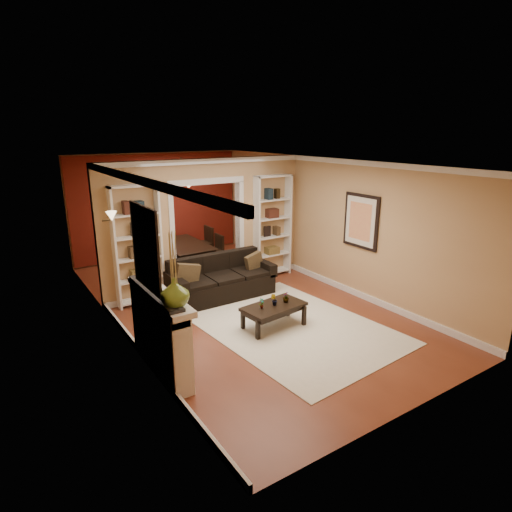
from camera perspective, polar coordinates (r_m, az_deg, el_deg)
floor at (r=8.39m, az=-2.55°, el=-6.30°), size 8.00×8.00×0.00m
ceiling at (r=7.76m, az=-2.81°, el=12.42°), size 8.00×8.00×0.00m
wall_back at (r=11.53m, az=-12.93°, el=6.60°), size 8.00×0.00×8.00m
wall_front at (r=5.11m, az=21.00°, el=-6.48°), size 8.00×0.00×8.00m
wall_left at (r=7.13m, az=-18.41°, el=0.19°), size 0.00×8.00×8.00m
wall_right at (r=9.28m, az=9.40°, el=4.47°), size 0.00×8.00×8.00m
partition_wall at (r=9.00m, az=-6.58°, el=4.20°), size 4.50×0.15×2.70m
red_back_panel at (r=11.50m, az=-12.87°, el=6.43°), size 4.44×0.04×2.64m
dining_window at (r=11.43m, az=-12.87°, el=7.54°), size 0.78×0.03×0.98m
area_rug at (r=7.47m, az=4.65°, el=-9.31°), size 2.83×3.77×0.01m
sofa at (r=8.57m, az=-4.57°, el=-2.86°), size 2.12×0.92×0.83m
pillow_left at (r=8.17m, az=-9.17°, el=-2.40°), size 0.46×0.15×0.45m
pillow_right at (r=8.86m, az=-0.27°, el=-0.90°), size 0.40×0.17×0.39m
coffee_table at (r=7.34m, az=2.39°, el=-8.03°), size 1.13×0.71×0.41m
plant_left at (r=7.09m, az=0.76°, el=-6.32°), size 0.11×0.09×0.18m
plant_center at (r=7.22m, az=2.41°, el=-5.87°), size 0.14×0.14×0.19m
plant_right at (r=7.36m, az=4.00°, el=-5.47°), size 0.15×0.15×0.19m
bookshelf_left at (r=8.33m, az=-15.55°, el=1.28°), size 0.90×0.30×2.30m
bookshelf_right at (r=9.68m, az=2.15°, el=3.96°), size 0.90×0.30×2.30m
fireplace at (r=6.10m, az=-12.47°, el=-9.87°), size 0.32×1.70×1.16m
vase at (r=5.31m, az=-10.79°, el=-4.80°), size 0.44×0.44×0.37m
mirror at (r=5.63m, az=-14.56°, el=1.04°), size 0.03×0.95×1.10m
wall_sconce at (r=7.57m, az=-19.13°, el=4.78°), size 0.18×0.18×0.22m
framed_art at (r=8.52m, az=13.79°, el=4.52°), size 0.04×0.85×1.05m
dining_table at (r=10.48m, az=-9.37°, el=-0.00°), size 1.77×0.99×0.62m
dining_chair_nw at (r=9.99m, az=-11.57°, el=-0.33°), size 0.49×0.49×0.83m
dining_chair_ne at (r=10.42m, az=-5.97°, el=0.62°), size 0.48×0.48×0.83m
dining_chair_sw at (r=10.53m, az=-12.80°, el=0.48°), size 0.48×0.48×0.84m
dining_chair_se at (r=10.93m, az=-7.43°, el=1.56°), size 0.48×0.48×0.92m
chandelier at (r=10.23m, az=-10.56°, el=9.32°), size 0.50×0.50×0.30m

